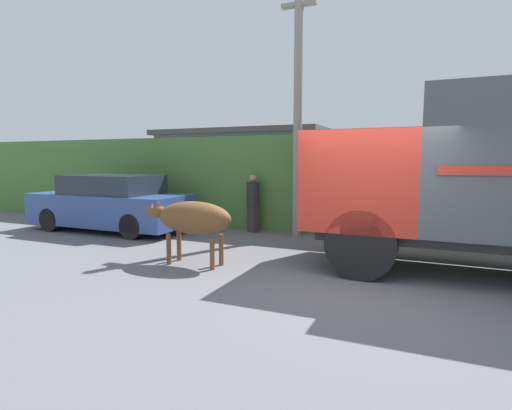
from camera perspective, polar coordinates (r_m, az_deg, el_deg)
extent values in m
plane|color=slate|center=(6.61, 15.09, -11.40)|extent=(60.00, 60.00, 0.00)
cube|color=#4C7A38|center=(13.72, 19.83, 3.33)|extent=(32.00, 6.69, 2.68)
cube|color=#99ADB7|center=(13.00, -1.84, 3.79)|extent=(5.19, 2.40, 2.79)
cube|color=#4C4742|center=(13.01, -1.86, 10.29)|extent=(5.49, 2.70, 0.16)
cube|color=#2D2D2D|center=(7.92, 31.72, -4.10)|extent=(5.98, 1.85, 0.18)
cube|color=red|center=(7.81, 15.38, 3.56)|extent=(1.95, 2.31, 1.73)
cube|color=#232D38|center=(8.00, 8.33, 6.02)|extent=(0.04, 1.96, 0.61)
cylinder|color=black|center=(7.04, 14.86, -5.31)|extent=(1.19, 0.51, 1.19)
ellipsoid|color=brown|center=(7.66, -8.81, -1.81)|extent=(1.54, 0.62, 0.62)
ellipsoid|color=brown|center=(8.15, -14.10, -0.87)|extent=(0.46, 0.27, 0.27)
cone|color=#B7AD93|center=(8.05, -14.59, 0.00)|extent=(0.06, 0.06, 0.11)
cone|color=#B7AD93|center=(8.22, -13.68, 0.15)|extent=(0.06, 0.06, 0.11)
cylinder|color=brown|center=(7.89, -12.35, -6.15)|extent=(0.09, 0.09, 0.60)
cylinder|color=brown|center=(8.17, -10.94, -5.69)|extent=(0.09, 0.09, 0.60)
cylinder|color=brown|center=(7.38, -6.27, -6.91)|extent=(0.09, 0.09, 0.60)
cylinder|color=brown|center=(7.68, -5.00, -6.38)|extent=(0.09, 0.09, 0.60)
cube|color=#334C8C|center=(12.08, -20.10, -0.52)|extent=(4.65, 1.81, 0.87)
cube|color=#232D38|center=(11.94, -19.82, 2.79)|extent=(2.56, 1.66, 0.53)
cylinder|color=black|center=(12.65, -27.16, -1.85)|extent=(0.66, 0.29, 0.66)
cylinder|color=black|center=(10.60, -17.20, -2.91)|extent=(0.66, 0.29, 0.66)
cube|color=#38332D|center=(11.09, -0.45, -2.00)|extent=(0.36, 0.31, 0.74)
cylinder|color=#26262D|center=(11.01, -0.45, 1.57)|extent=(0.47, 0.47, 0.64)
sphere|color=#A87A56|center=(10.98, -0.45, 3.80)|extent=(0.21, 0.21, 0.21)
cylinder|color=gray|center=(10.59, 6.01, 13.63)|extent=(0.23, 0.23, 6.66)
cube|color=gray|center=(11.19, 6.18, 26.60)|extent=(0.90, 0.18, 0.10)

